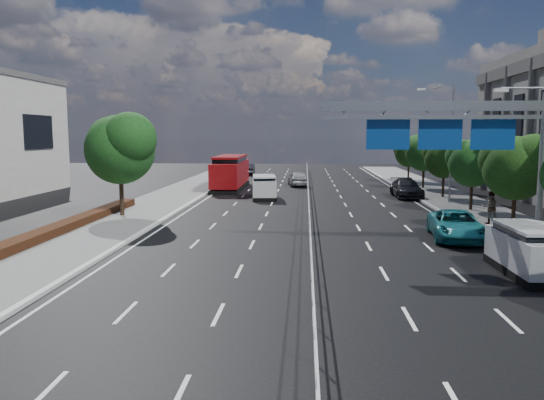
{
  "coord_description": "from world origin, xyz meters",
  "views": [
    {
      "loc": [
        -0.25,
        -15.06,
        5.33
      ],
      "look_at": [
        -1.72,
        8.34,
        2.4
      ],
      "focal_mm": 35.0,
      "sensor_mm": 36.0,
      "label": 1
    }
  ],
  "objects_px": {
    "overhead_gantry": "(457,128)",
    "parked_car_dark": "(406,188)",
    "white_minivan": "(264,187)",
    "near_car_dark": "(249,169)",
    "pedestrian_b": "(490,207)",
    "red_bus": "(231,172)",
    "parked_car_teal": "(456,225)",
    "near_car_silver": "(298,178)",
    "silver_minivan": "(530,251)"
  },
  "relations": [
    {
      "from": "white_minivan",
      "to": "pedestrian_b",
      "type": "distance_m",
      "value": 18.7
    },
    {
      "from": "near_car_silver",
      "to": "parked_car_teal",
      "type": "height_order",
      "value": "near_car_silver"
    },
    {
      "from": "parked_car_dark",
      "to": "near_car_silver",
      "type": "bearing_deg",
      "value": 133.9
    },
    {
      "from": "white_minivan",
      "to": "parked_car_teal",
      "type": "bearing_deg",
      "value": -61.81
    },
    {
      "from": "silver_minivan",
      "to": "parked_car_teal",
      "type": "distance_m",
      "value": 6.86
    },
    {
      "from": "red_bus",
      "to": "near_car_silver",
      "type": "height_order",
      "value": "red_bus"
    },
    {
      "from": "white_minivan",
      "to": "near_car_silver",
      "type": "bearing_deg",
      "value": 70.72
    },
    {
      "from": "near_car_silver",
      "to": "parked_car_teal",
      "type": "relative_size",
      "value": 0.86
    },
    {
      "from": "silver_minivan",
      "to": "pedestrian_b",
      "type": "height_order",
      "value": "pedestrian_b"
    },
    {
      "from": "overhead_gantry",
      "to": "white_minivan",
      "type": "xyz_separation_m",
      "value": [
        -10.38,
        18.29,
        -4.66
      ]
    },
    {
      "from": "red_bus",
      "to": "pedestrian_b",
      "type": "xyz_separation_m",
      "value": [
        18.0,
        -19.92,
        -0.6
      ]
    },
    {
      "from": "overhead_gantry",
      "to": "pedestrian_b",
      "type": "distance_m",
      "value": 8.43
    },
    {
      "from": "overhead_gantry",
      "to": "parked_car_dark",
      "type": "distance_m",
      "value": 20.58
    },
    {
      "from": "overhead_gantry",
      "to": "near_car_silver",
      "type": "distance_m",
      "value": 30.79
    },
    {
      "from": "red_bus",
      "to": "silver_minivan",
      "type": "distance_m",
      "value": 34.65
    },
    {
      "from": "overhead_gantry",
      "to": "parked_car_teal",
      "type": "xyz_separation_m",
      "value": [
        0.7,
        1.95,
        -4.88
      ]
    },
    {
      "from": "overhead_gantry",
      "to": "red_bus",
      "type": "distance_m",
      "value": 29.88
    },
    {
      "from": "parked_car_dark",
      "to": "white_minivan",
      "type": "bearing_deg",
      "value": -172.7
    },
    {
      "from": "parked_car_dark",
      "to": "pedestrian_b",
      "type": "relative_size",
      "value": 2.79
    },
    {
      "from": "overhead_gantry",
      "to": "red_bus",
      "type": "xyz_separation_m",
      "value": [
        -14.24,
        25.97,
        -3.92
      ]
    },
    {
      "from": "white_minivan",
      "to": "pedestrian_b",
      "type": "height_order",
      "value": "pedestrian_b"
    },
    {
      "from": "red_bus",
      "to": "parked_car_dark",
      "type": "xyz_separation_m",
      "value": [
        15.8,
        -6.02,
        -0.92
      ]
    },
    {
      "from": "parked_car_dark",
      "to": "pedestrian_b",
      "type": "bearing_deg",
      "value": -81.65
    },
    {
      "from": "silver_minivan",
      "to": "pedestrian_b",
      "type": "xyz_separation_m",
      "value": [
        2.2,
        10.9,
        0.16
      ]
    },
    {
      "from": "near_car_silver",
      "to": "parked_car_teal",
      "type": "xyz_separation_m",
      "value": [
        8.44,
        -27.46,
        -0.04
      ]
    },
    {
      "from": "near_car_silver",
      "to": "near_car_dark",
      "type": "bearing_deg",
      "value": -71.98
    },
    {
      "from": "red_bus",
      "to": "parked_car_teal",
      "type": "bearing_deg",
      "value": -58.62
    },
    {
      "from": "white_minivan",
      "to": "silver_minivan",
      "type": "bearing_deg",
      "value": -68.65
    },
    {
      "from": "silver_minivan",
      "to": "parked_car_dark",
      "type": "xyz_separation_m",
      "value": [
        -0.0,
        24.8,
        -0.16
      ]
    },
    {
      "from": "overhead_gantry",
      "to": "silver_minivan",
      "type": "bearing_deg",
      "value": -72.19
    },
    {
      "from": "pedestrian_b",
      "to": "overhead_gantry",
      "type": "bearing_deg",
      "value": 65.71
    },
    {
      "from": "overhead_gantry",
      "to": "parked_car_teal",
      "type": "height_order",
      "value": "overhead_gantry"
    },
    {
      "from": "overhead_gantry",
      "to": "red_bus",
      "type": "bearing_deg",
      "value": 118.74
    },
    {
      "from": "silver_minivan",
      "to": "pedestrian_b",
      "type": "distance_m",
      "value": 11.12
    },
    {
      "from": "overhead_gantry",
      "to": "parked_car_teal",
      "type": "bearing_deg",
      "value": 70.32
    },
    {
      "from": "red_bus",
      "to": "silver_minivan",
      "type": "bearing_deg",
      "value": -63.36
    },
    {
      "from": "near_car_silver",
      "to": "parked_car_teal",
      "type": "bearing_deg",
      "value": 100.49
    },
    {
      "from": "near_car_silver",
      "to": "parked_car_dark",
      "type": "xyz_separation_m",
      "value": [
        9.3,
        -9.46,
        0.01
      ]
    },
    {
      "from": "white_minivan",
      "to": "near_car_dark",
      "type": "distance_m",
      "value": 26.0
    },
    {
      "from": "near_car_dark",
      "to": "pedestrian_b",
      "type": "xyz_separation_m",
      "value": [
        18.17,
        -37.92,
        0.36
      ]
    },
    {
      "from": "near_car_silver",
      "to": "pedestrian_b",
      "type": "relative_size",
      "value": 2.36
    },
    {
      "from": "silver_minivan",
      "to": "parked_car_dark",
      "type": "height_order",
      "value": "silver_minivan"
    },
    {
      "from": "near_car_dark",
      "to": "parked_car_dark",
      "type": "relative_size",
      "value": 0.83
    },
    {
      "from": "near_car_dark",
      "to": "pedestrian_b",
      "type": "height_order",
      "value": "pedestrian_b"
    },
    {
      "from": "white_minivan",
      "to": "silver_minivan",
      "type": "distance_m",
      "value": 26.04
    },
    {
      "from": "overhead_gantry",
      "to": "near_car_dark",
      "type": "distance_m",
      "value": 46.53
    },
    {
      "from": "near_car_silver",
      "to": "silver_minivan",
      "type": "distance_m",
      "value": 35.5
    },
    {
      "from": "near_car_dark",
      "to": "parked_car_teal",
      "type": "distance_m",
      "value": 44.66
    },
    {
      "from": "red_bus",
      "to": "pedestrian_b",
      "type": "relative_size",
      "value": 5.71
    },
    {
      "from": "overhead_gantry",
      "to": "parked_car_dark",
      "type": "xyz_separation_m",
      "value": [
        1.56,
        19.95,
        -4.83
      ]
    }
  ]
}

